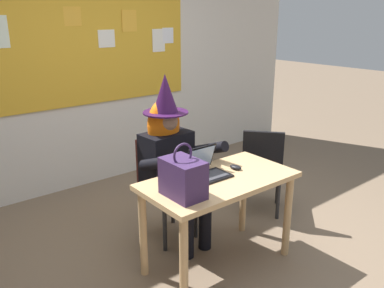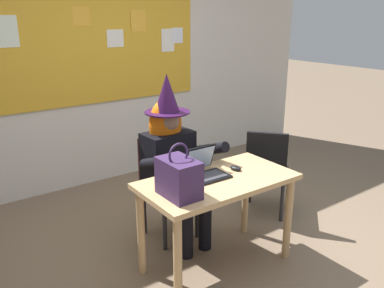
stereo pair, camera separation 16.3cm
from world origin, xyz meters
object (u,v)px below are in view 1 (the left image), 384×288
chair_at_desk (163,182)px  handbag (183,178)px  person_costumed (171,154)px  desk_main (219,192)px  laptop (207,169)px  computer_mouse (236,167)px  chair_extra_corner (262,167)px

chair_at_desk → handbag: size_ratio=2.38×
person_costumed → desk_main: bearing=1.8°
person_costumed → laptop: (0.02, -0.44, -0.00)m
laptop → handbag: bearing=-152.8°
desk_main → computer_mouse: computer_mouse is taller
handbag → chair_extra_corner: bearing=18.5°
computer_mouse → chair_extra_corner: chair_extra_corner is taller
desk_main → computer_mouse: (0.22, 0.05, 0.13)m
desk_main → laptop: (-0.03, 0.11, 0.16)m
desk_main → handbag: size_ratio=3.14×
chair_at_desk → laptop: 0.63m
person_costumed → computer_mouse: 0.57m
chair_at_desk → handbag: (-0.35, -0.75, 0.37)m
desk_main → person_costumed: 0.58m
desk_main → chair_at_desk: 0.69m
laptop → chair_extra_corner: bearing=16.4°
chair_at_desk → computer_mouse: (0.27, -0.62, 0.26)m
handbag → chair_extra_corner: (1.32, 0.44, -0.39)m
chair_at_desk → desk_main: bearing=3.6°
chair_at_desk → person_costumed: (0.00, -0.12, 0.29)m
laptop → handbag: handbag is taller
chair_at_desk → laptop: bearing=1.6°
chair_at_desk → person_costumed: size_ratio=0.61×
computer_mouse → handbag: handbag is taller
person_costumed → laptop: size_ratio=5.08×
laptop → person_costumed: bearing=93.4°
chair_at_desk → person_costumed: bearing=1.3°
chair_at_desk → computer_mouse: chair_at_desk is taller
person_costumed → handbag: person_costumed is taller
chair_at_desk → laptop: size_ratio=3.12×
desk_main → person_costumed: person_costumed is taller
chair_extra_corner → computer_mouse: bearing=164.4°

